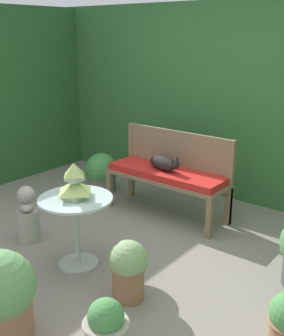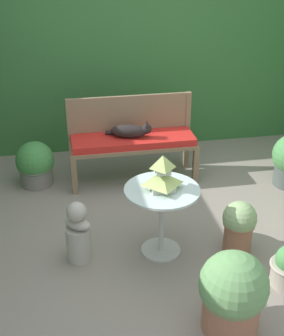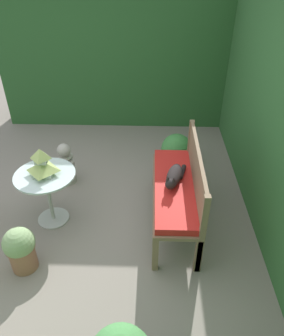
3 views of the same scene
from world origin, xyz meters
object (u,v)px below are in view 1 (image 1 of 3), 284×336
cat (164,163)px  potted_plant_table_far (106,326)px  pagoda_birdhouse (75,183)px  patio_table (76,213)px  garden_bust (28,216)px  potted_plant_hedge_corner (102,173)px  potted_plant_bench_left (128,268)px  potted_plant_patio_mid (0,296)px  garden_bench (166,177)px

cat → potted_plant_table_far: (0.96, -1.98, -0.44)m
pagoda_birdhouse → patio_table: bearing=0.0°
patio_table → potted_plant_table_far: (0.92, -0.61, -0.33)m
garden_bust → potted_plant_hedge_corner: (-0.39, 1.45, -0.02)m
potted_plant_bench_left → potted_plant_hedge_corner: 2.38m
patio_table → potted_plant_patio_mid: bearing=-73.2°
cat → garden_bust: 1.55m
garden_bust → potted_plant_bench_left: 1.40m
potted_plant_bench_left → cat: bearing=116.2°
potted_plant_hedge_corner → potted_plant_table_far: size_ratio=1.41×
garden_bust → potted_plant_hedge_corner: 1.50m
potted_plant_patio_mid → potted_plant_hedge_corner: 2.81m
pagoda_birdhouse → potted_plant_hedge_corner: bearing=127.2°
garden_bust → potted_plant_bench_left: (1.40, -0.12, 0.00)m
cat → potted_plant_patio_mid: 2.38m
patio_table → potted_plant_bench_left: 0.73m
potted_plant_bench_left → potted_plant_patio_mid: bearing=-113.8°
garden_bust → potted_plant_table_far: size_ratio=1.58×
cat → potted_plant_patio_mid: bearing=-67.8°
pagoda_birdhouse → potted_plant_bench_left: pagoda_birdhouse is taller
potted_plant_bench_left → potted_plant_table_far: bearing=-64.6°
garden_bench → potted_plant_hedge_corner: bearing=175.3°
pagoda_birdhouse → potted_plant_bench_left: bearing=-8.9°
potted_plant_bench_left → potted_plant_table_far: 0.57m
garden_bust → potted_plant_bench_left: bearing=34.9°
pagoda_birdhouse → potted_plant_patio_mid: size_ratio=0.49×
potted_plant_table_far → patio_table: bearing=146.2°
potted_plant_bench_left → garden_bench: bearing=115.2°
patio_table → garden_bust: 0.76m
garden_bust → potted_plant_bench_left: size_ratio=1.18×
garden_bench → patio_table: patio_table is taller
cat → potted_plant_bench_left: size_ratio=1.02×
garden_bust → garden_bench: bearing=102.5°
patio_table → pagoda_birdhouse: size_ratio=2.07×
patio_table → potted_plant_bench_left: patio_table is taller
potted_plant_hedge_corner → cat: bearing=-5.5°
pagoda_birdhouse → potted_plant_hedge_corner: 1.91m
garden_bench → garden_bust: 1.54m
cat → patio_table: cat is taller
pagoda_birdhouse → garden_bust: size_ratio=0.54×
patio_table → potted_plant_bench_left: (0.68, -0.11, -0.24)m
potted_plant_hedge_corner → potted_plant_patio_mid: bearing=-60.1°
potted_plant_patio_mid → cat: bearing=98.3°
patio_table → pagoda_birdhouse: 0.27m
potted_plant_bench_left → patio_table: bearing=171.1°
garden_bust → potted_plant_bench_left: garden_bust is taller
pagoda_birdhouse → potted_plant_bench_left: size_ratio=0.64×
potted_plant_hedge_corner → pagoda_birdhouse: bearing=-52.8°
cat → garden_bust: size_ratio=0.87×
potted_plant_table_far → pagoda_birdhouse: bearing=146.2°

